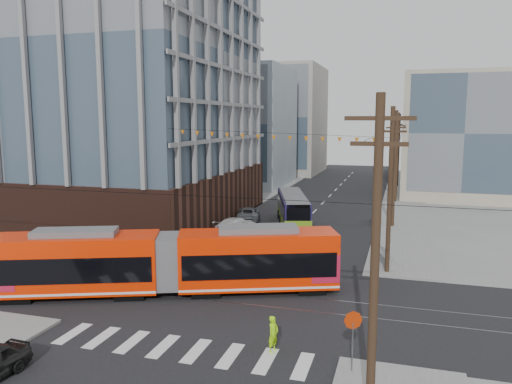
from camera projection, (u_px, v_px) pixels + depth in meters
ground at (205, 323)px, 25.13m from camera, size 160.00×160.00×0.00m
office_building at (89, 79)px, 51.06m from camera, size 30.00×25.00×28.60m
bg_bldg_nw_near at (230, 127)px, 77.94m from camera, size 18.00×16.00×18.00m
bg_bldg_ne_near at (458, 136)px, 65.01m from camera, size 14.00×14.00×16.00m
bg_bldg_nw_far at (279, 120)px, 95.93m from camera, size 16.00×18.00×20.00m
bg_bldg_ne_far at (459, 138)px, 83.57m from camera, size 16.00×16.00×14.00m
utility_pole_near at (375, 264)px, 16.25m from camera, size 0.30×0.30×11.00m
utility_pole_far at (399, 151)px, 75.07m from camera, size 0.30×0.30×11.00m
streetcar at (169, 262)px, 29.11m from camera, size 19.39×9.79×3.80m
city_bus at (293, 209)px, 48.05m from camera, size 5.52×11.19×3.11m
parked_car_silver at (211, 240)px, 39.03m from camera, size 2.24×5.01×1.60m
parked_car_white at (236, 225)px, 44.99m from camera, size 3.26×5.20×1.40m
parked_car_grey at (248, 214)px, 50.68m from camera, size 3.39×5.19×1.33m
pedestrian at (273, 334)px, 21.90m from camera, size 0.57×0.69×1.64m
stop_sign at (352, 345)px, 19.90m from camera, size 1.00×1.00×2.48m
jersey_barrier at (385, 259)px, 35.20m from camera, size 1.82×3.99×0.78m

